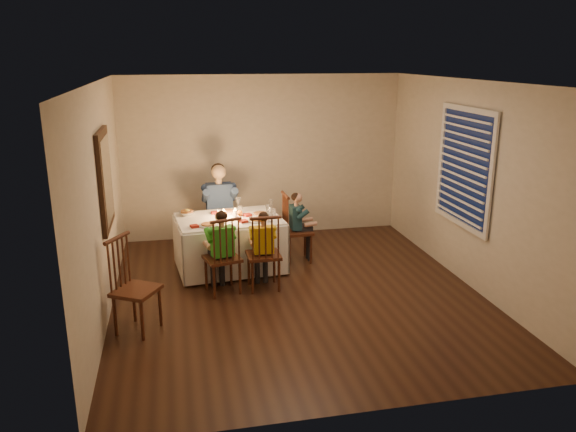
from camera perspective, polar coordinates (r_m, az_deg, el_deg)
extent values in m
plane|color=black|center=(7.14, 0.90, -7.84)|extent=(5.00, 5.00, 0.00)
cube|color=beige|center=(6.61, -18.46, 1.28)|extent=(0.02, 5.00, 2.60)
cube|color=beige|center=(7.52, 17.93, 3.07)|extent=(0.02, 5.00, 2.60)
cube|color=beige|center=(9.12, -2.53, 6.02)|extent=(4.50, 0.02, 2.60)
plane|color=white|center=(6.53, 1.01, 13.51)|extent=(5.00, 5.00, 0.00)
cube|color=white|center=(7.72, -6.05, -0.33)|extent=(1.48, 1.13, 0.04)
cube|color=white|center=(8.30, -6.70, -1.71)|extent=(1.42, 0.16, 0.68)
cube|color=white|center=(7.36, -5.16, -4.02)|extent=(1.42, 0.16, 0.68)
cube|color=white|center=(7.99, -1.03, -2.31)|extent=(0.12, 1.03, 0.68)
cube|color=white|center=(7.73, -11.09, -3.27)|extent=(0.12, 1.03, 0.68)
cylinder|color=silver|center=(7.97, -6.17, 0.41)|extent=(0.29, 0.29, 0.02)
cylinder|color=silver|center=(7.38, -8.10, -0.94)|extent=(0.29, 0.29, 0.02)
cylinder|color=silver|center=(7.53, -3.20, -0.45)|extent=(0.29, 0.29, 0.02)
cylinder|color=silver|center=(7.82, -2.84, 0.19)|extent=(0.29, 0.29, 0.02)
cylinder|color=white|center=(7.69, -6.54, 0.13)|extent=(0.06, 0.06, 0.10)
cylinder|color=white|center=(7.72, -5.38, 0.23)|extent=(0.06, 0.06, 0.10)
sphere|color=yellow|center=(7.90, -10.18, 0.39)|extent=(0.09, 0.09, 0.09)
sphere|color=orange|center=(7.78, -4.92, 0.30)|extent=(0.08, 0.08, 0.08)
imported|color=silver|center=(7.91, -10.23, 0.26)|extent=(0.26, 0.26, 0.05)
cube|color=black|center=(6.85, -18.10, 3.54)|extent=(0.05, 0.95, 1.15)
cube|color=white|center=(6.84, -17.86, 3.55)|extent=(0.01, 0.78, 0.98)
cube|color=black|center=(7.56, 17.56, 4.72)|extent=(0.01, 1.20, 1.40)
cube|color=white|center=(7.55, 17.46, 4.72)|extent=(0.03, 1.34, 1.54)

